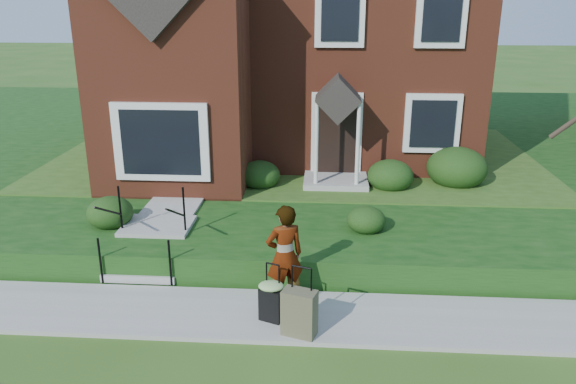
# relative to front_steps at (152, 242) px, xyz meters

# --- Properties ---
(ground) EXTENTS (120.00, 120.00, 0.00)m
(ground) POSITION_rel_front_steps_xyz_m (2.50, -1.84, -0.47)
(ground) COLOR #2D5119
(ground) RESTS_ON ground
(sidewalk) EXTENTS (60.00, 1.60, 0.08)m
(sidewalk) POSITION_rel_front_steps_xyz_m (2.50, -1.84, -0.43)
(sidewalk) COLOR #9E9B93
(sidewalk) RESTS_ON ground
(terrace) EXTENTS (44.00, 20.00, 0.60)m
(terrace) POSITION_rel_front_steps_xyz_m (6.50, 9.06, -0.17)
(terrace) COLOR #123C10
(terrace) RESTS_ON ground
(walkway) EXTENTS (1.20, 6.00, 0.06)m
(walkway) POSITION_rel_front_steps_xyz_m (0.00, 3.16, 0.16)
(walkway) COLOR #9E9B93
(walkway) RESTS_ON terrace
(front_steps) EXTENTS (1.40, 2.02, 1.50)m
(front_steps) POSITION_rel_front_steps_xyz_m (0.00, 0.00, 0.00)
(front_steps) COLOR #9E9B93
(front_steps) RESTS_ON ground
(foundation_shrubs) EXTENTS (9.92, 4.53, 1.06)m
(foundation_shrubs) POSITION_rel_front_steps_xyz_m (2.71, 3.22, 0.59)
(foundation_shrubs) COLOR black
(foundation_shrubs) RESTS_ON terrace
(woman) EXTENTS (0.78, 0.66, 1.81)m
(woman) POSITION_rel_front_steps_xyz_m (2.78, -1.49, 0.51)
(woman) COLOR #999999
(woman) RESTS_ON sidewalk
(suitcase_black) EXTENTS (0.51, 0.47, 1.00)m
(suitcase_black) POSITION_rel_front_steps_xyz_m (2.60, -2.04, -0.01)
(suitcase_black) COLOR black
(suitcase_black) RESTS_ON sidewalk
(suitcase_olive) EXTENTS (0.59, 0.44, 1.14)m
(suitcase_olive) POSITION_rel_front_steps_xyz_m (3.08, -2.42, -0.01)
(suitcase_olive) COLOR brown
(suitcase_olive) RESTS_ON sidewalk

